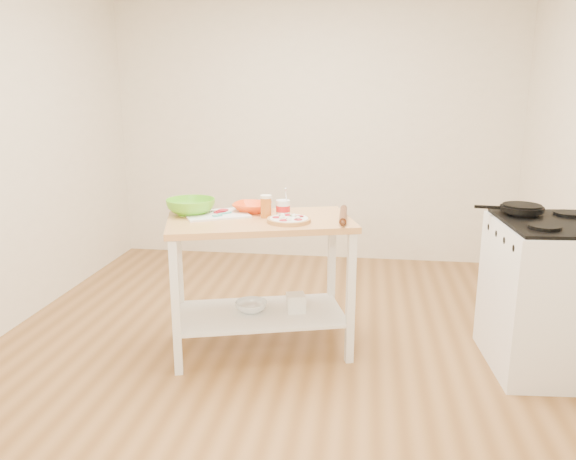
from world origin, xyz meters
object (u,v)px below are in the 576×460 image
(prep_island, at_px, (260,257))
(gas_stove, at_px, (549,295))
(orange_bowl, at_px, (252,207))
(green_bowl, at_px, (191,207))
(skillet, at_px, (521,209))
(knife, at_px, (194,210))
(pizza, at_px, (289,220))
(beer_pint, at_px, (266,206))
(cutting_board, at_px, (216,214))
(spatula, at_px, (221,214))
(rolling_pin, at_px, (343,215))
(shelf_bin, at_px, (296,303))
(yogurt_tub, at_px, (283,208))
(shelf_glass_bowl, at_px, (251,307))

(prep_island, height_order, gas_stove, gas_stove)
(orange_bowl, height_order, green_bowl, green_bowl)
(skillet, distance_m, knife, 2.11)
(gas_stove, bearing_deg, pizza, 178.12)
(gas_stove, height_order, beer_pint, gas_stove)
(cutting_board, relative_size, spatula, 3.52)
(rolling_pin, bearing_deg, orange_bowl, 169.09)
(rolling_pin, bearing_deg, shelf_bin, -174.91)
(green_bowl, bearing_deg, knife, 76.24)
(pizza, relative_size, yogurt_tub, 1.41)
(pizza, xyz_separation_m, cutting_board, (-0.50, 0.13, -0.01))
(spatula, distance_m, green_bowl, 0.23)
(prep_island, bearing_deg, green_bowl, 170.71)
(gas_stove, xyz_separation_m, knife, (-2.27, 0.10, 0.44))
(cutting_board, distance_m, beer_pint, 0.34)
(beer_pint, bearing_deg, shelf_bin, 1.44)
(knife, distance_m, orange_bowl, 0.39)
(orange_bowl, xyz_separation_m, green_bowl, (-0.39, -0.12, 0.02))
(spatula, height_order, orange_bowl, orange_bowl)
(shelf_bin, bearing_deg, orange_bowl, 155.32)
(spatula, height_order, green_bowl, green_bowl)
(green_bowl, bearing_deg, pizza, -11.69)
(skillet, xyz_separation_m, green_bowl, (-2.11, -0.11, -0.02))
(gas_stove, xyz_separation_m, shelf_bin, (-1.57, 0.05, -0.15))
(pizza, relative_size, green_bowl, 0.85)
(skillet, height_order, cutting_board, skillet)
(orange_bowl, bearing_deg, green_bowl, -162.50)
(shelf_glass_bowl, bearing_deg, orange_bowl, 96.49)
(skillet, xyz_separation_m, yogurt_tub, (-1.50, -0.11, -0.02))
(shelf_bin, bearing_deg, cutting_board, 178.71)
(knife, bearing_deg, cutting_board, -17.12)
(orange_bowl, bearing_deg, knife, -166.66)
(knife, xyz_separation_m, shelf_glass_bowl, (0.40, -0.10, -0.62))
(gas_stove, relative_size, rolling_pin, 2.80)
(cutting_board, relative_size, yogurt_tub, 2.54)
(skillet, relative_size, pizza, 1.53)
(knife, distance_m, yogurt_tub, 0.61)
(knife, bearing_deg, green_bowl, -106.06)
(spatula, bearing_deg, shelf_bin, -41.08)
(green_bowl, bearing_deg, orange_bowl, 17.50)
(prep_island, relative_size, shelf_bin, 10.93)
(skillet, height_order, spatula, skillet)
(skillet, distance_m, rolling_pin, 1.11)
(shelf_bin, bearing_deg, gas_stove, -1.69)
(spatula, bearing_deg, rolling_pin, -40.51)
(skillet, bearing_deg, rolling_pin, -168.58)
(spatula, bearing_deg, yogurt_tub, -35.87)
(pizza, height_order, spatula, pizza)
(beer_pint, height_order, shelf_glass_bowl, beer_pint)
(gas_stove, distance_m, skillet, 0.56)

